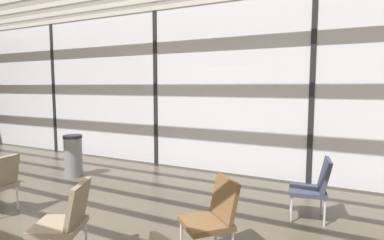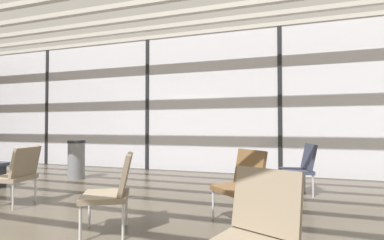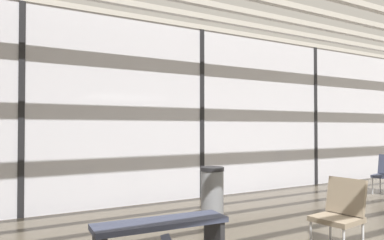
# 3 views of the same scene
# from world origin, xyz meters

# --- Properties ---
(glass_curtain_wall) EXTENTS (14.00, 0.08, 3.59)m
(glass_curtain_wall) POSITION_xyz_m (0.00, 5.20, 1.80)
(glass_curtain_wall) COLOR silver
(glass_curtain_wall) RESTS_ON ground
(window_mullion_0) EXTENTS (0.10, 0.12, 3.59)m
(window_mullion_0) POSITION_xyz_m (-3.50, 5.20, 1.80)
(window_mullion_0) COLOR black
(window_mullion_0) RESTS_ON ground
(window_mullion_1) EXTENTS (0.10, 0.12, 3.59)m
(window_mullion_1) POSITION_xyz_m (0.00, 5.20, 1.80)
(window_mullion_1) COLOR black
(window_mullion_1) RESTS_ON ground
(window_mullion_2) EXTENTS (0.10, 0.12, 3.59)m
(window_mullion_2) POSITION_xyz_m (3.50, 5.20, 1.80)
(window_mullion_2) COLOR black
(window_mullion_2) RESTS_ON ground
(parked_airplane) EXTENTS (12.36, 3.95, 3.95)m
(parked_airplane) POSITION_xyz_m (-0.63, 9.26, 1.98)
(parked_airplane) COLOR silver
(parked_airplane) RESTS_ON ground
(lounge_chair_1) EXTENTS (0.64, 0.67, 0.87)m
(lounge_chair_1) POSITION_xyz_m (3.25, 0.27, 0.49)
(lounge_chair_1) COLOR #7F705B
(lounge_chair_1) RESTS_ON ground
(lounge_chair_2) EXTENTS (0.58, 0.54, 0.87)m
(lounge_chair_2) POSITION_xyz_m (-0.29, 1.49, 0.49)
(lounge_chair_2) COLOR #7F705B
(lounge_chair_2) RESTS_ON ground
(lounge_chair_4) EXTENTS (0.71, 0.71, 0.87)m
(lounge_chair_4) POSITION_xyz_m (2.97, 1.83, 0.49)
(lounge_chair_4) COLOR brown
(lounge_chair_4) RESTS_ON ground
(lounge_chair_5) EXTENTS (0.61, 0.57, 0.87)m
(lounge_chair_5) POSITION_xyz_m (3.80, 3.41, 0.49)
(lounge_chair_5) COLOR #33384C
(lounge_chair_5) RESTS_ON ground
(lounge_chair_7) EXTENTS (0.68, 0.66, 0.87)m
(lounge_chair_7) POSITION_xyz_m (1.66, 1.03, 0.49)
(lounge_chair_7) COLOR #7F705B
(lounge_chair_7) RESTS_ON ground
(trash_bin) EXTENTS (0.38, 0.38, 0.86)m
(trash_bin) POSITION_xyz_m (-0.88, 3.42, 0.43)
(trash_bin) COLOR slate
(trash_bin) RESTS_ON ground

